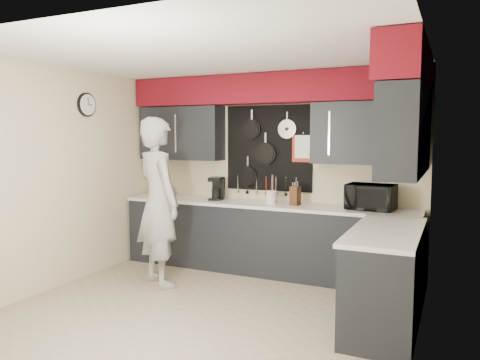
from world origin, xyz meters
The scene contains 10 objects.
ground centered at (0.00, 0.00, 0.00)m, with size 4.00×4.00×0.00m, color tan.
back_wall_assembly centered at (0.01, 1.60, 2.01)m, with size 4.00×0.36×2.60m.
right_wall_assembly centered at (1.85, 0.26, 1.94)m, with size 0.36×3.50×2.60m.
left_wall_assembly centered at (-1.99, 0.02, 1.33)m, with size 0.05×3.50×2.60m.
base_cabinets centered at (0.49, 1.13, 0.46)m, with size 3.95×2.20×0.92m.
microwave centered at (1.35, 1.46, 1.07)m, with size 0.55×0.37×0.30m, color black.
knife_block centered at (0.43, 1.43, 1.04)m, with size 0.11×0.11×0.24m, color #392012.
utensil_crock centered at (0.11, 1.42, 1.01)m, with size 0.13×0.13×0.17m, color white.
coffee_maker centered at (-0.69, 1.45, 1.08)m, with size 0.21×0.24×0.31m.
person centered at (-0.95, 0.45, 1.01)m, with size 0.74×0.48×2.01m, color #B1B1AE.
Camera 1 is at (2.25, -4.16, 1.80)m, focal length 35.00 mm.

